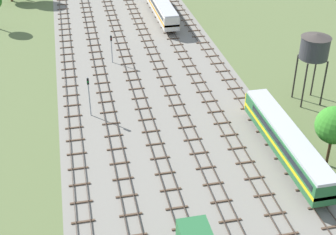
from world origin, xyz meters
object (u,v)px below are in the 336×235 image
(water_tower, at_px, (315,47))
(signal_post_nearest, at_px, (111,45))
(diesel_railcar_right_near, at_px, (286,140))
(signal_post_near, at_px, (89,92))
(passenger_coach_centre_right_mid, at_px, (160,5))

(water_tower, distance_m, signal_post_nearest, 32.39)
(water_tower, relative_size, signal_post_nearest, 2.12)
(diesel_railcar_right_near, distance_m, signal_post_near, 26.46)
(diesel_railcar_right_near, distance_m, water_tower, 16.27)
(passenger_coach_centre_right_mid, height_order, signal_post_nearest, signal_post_nearest)
(signal_post_nearest, xyz_separation_m, signal_post_near, (-4.86, -16.35, 0.54))
(passenger_coach_centre_right_mid, relative_size, water_tower, 2.13)
(signal_post_near, bearing_deg, passenger_coach_centre_right_mid, 64.79)
(water_tower, relative_size, signal_post_near, 1.77)
(passenger_coach_centre_right_mid, distance_m, water_tower, 41.37)
(diesel_railcar_right_near, bearing_deg, signal_post_nearest, 118.59)
(water_tower, xyz_separation_m, signal_post_near, (-30.67, 2.48, -4.76))
(signal_post_near, bearing_deg, diesel_railcar_right_near, -34.19)
(diesel_railcar_right_near, xyz_separation_m, signal_post_near, (-21.87, 14.86, 1.07))
(signal_post_near, bearing_deg, water_tower, -4.63)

